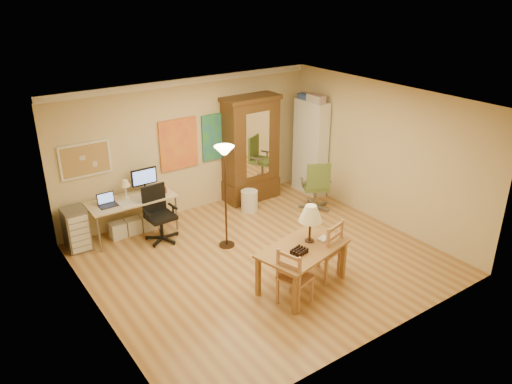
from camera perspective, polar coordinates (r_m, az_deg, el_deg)
floor at (r=8.59m, az=0.80°, el=-7.71°), size 5.50×5.50×0.00m
crown_molding at (r=9.62m, az=-7.90°, el=12.45°), size 5.50×0.08×0.12m
corkboard at (r=9.20m, az=-18.91°, el=3.50°), size 0.90×0.04×0.62m
art_panel_left at (r=9.81m, az=-8.84°, el=5.43°), size 0.80×0.04×1.00m
art_panel_right at (r=10.22m, az=-4.31°, el=6.37°), size 0.75×0.04×0.95m
dining_table at (r=7.59m, az=5.70°, el=-5.21°), size 1.53×1.12×1.29m
ladder_chair_back at (r=7.98m, az=7.89°, el=-6.72°), size 0.56×0.55×0.99m
ladder_chair_left at (r=7.33m, az=4.35°, el=-9.85°), size 0.51×0.52×0.92m
torchiere_lamp at (r=8.38m, az=-3.59°, el=2.83°), size 0.34×0.34×1.87m
computer_desk at (r=9.50m, az=-13.84°, el=-2.23°), size 1.57×0.69×1.19m
office_chair_black at (r=9.24m, az=-10.85°, el=-3.83°), size 0.63×0.63×1.02m
office_chair_green at (r=10.30m, az=6.80°, el=-0.52°), size 0.66×0.66×1.07m
drawer_cart at (r=9.28m, az=-19.86°, el=-4.02°), size 0.38×0.46×0.76m
armoire at (r=10.51m, az=-0.61°, el=4.18°), size 1.22×0.58×2.23m
bookshelf at (r=10.90m, az=6.22°, el=5.04°), size 0.31×0.82×2.06m
wastebin at (r=10.21m, az=-0.77°, el=-1.00°), size 0.35×0.35×0.43m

